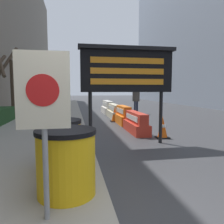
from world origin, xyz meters
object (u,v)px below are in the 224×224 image
warning_sign (44,105)px  jersey_barrier_red_striped (136,124)px  jersey_barrier_orange_near (123,116)px  jersey_barrier_cream (114,112)px  barrel_drum_foreground (66,162)px  barrel_drum_middle (59,145)px  message_board (127,71)px  traffic_cone_near (115,115)px  traffic_cone_mid (111,107)px  traffic_cone_far (163,127)px  pedestrian_worker (136,99)px  jersey_barrier_white (108,108)px  traffic_light_near_curb (89,73)px

warning_sign → jersey_barrier_red_striped: size_ratio=0.96×
jersey_barrier_orange_near → jersey_barrier_cream: jersey_barrier_orange_near is taller
barrel_drum_foreground → barrel_drum_middle: (-0.16, 0.98, 0.00)m
jersey_barrier_orange_near → message_board: bearing=-101.8°
traffic_cone_near → traffic_cone_mid: size_ratio=1.09×
barrel_drum_middle → traffic_cone_far: (3.13, 2.71, -0.25)m
message_board → warning_sign: bearing=-116.3°
pedestrian_worker → jersey_barrier_white: bearing=7.9°
traffic_light_near_curb → barrel_drum_middle: bearing=-96.0°
barrel_drum_middle → barrel_drum_foreground: bearing=-80.5°
traffic_cone_near → pedestrian_worker: 3.98m
message_board → jersey_barrier_white: (0.78, 8.44, -1.73)m
warning_sign → jersey_barrier_cream: (2.58, 9.69, -1.07)m
warning_sign → message_board: message_board is taller
traffic_light_near_curb → pedestrian_worker: 6.95m
jersey_barrier_orange_near → pedestrian_worker: pedestrian_worker is taller
warning_sign → jersey_barrier_red_striped: 6.03m
message_board → traffic_light_near_curb: (-0.08, 13.95, 1.01)m
traffic_cone_mid → traffic_cone_far: (0.14, -9.19, 0.03)m
jersey_barrier_cream → jersey_barrier_white: jersey_barrier_white is taller
jersey_barrier_red_striped → traffic_cone_near: 2.87m
warning_sign → jersey_barrier_white: (2.58, 12.08, -1.04)m
jersey_barrier_white → traffic_cone_near: bearing=-93.8°
jersey_barrier_white → traffic_cone_near: (-0.26, -3.89, -0.02)m
barrel_drum_middle → traffic_cone_mid: bearing=75.9°
warning_sign → jersey_barrier_cream: bearing=75.1°
barrel_drum_foreground → jersey_barrier_cream: 9.42m
barrel_drum_middle → jersey_barrier_cream: barrel_drum_middle is taller
jersey_barrier_orange_near → traffic_light_near_curb: size_ratio=0.39×
jersey_barrier_red_striped → jersey_barrier_orange_near: 2.03m
traffic_cone_mid → barrel_drum_middle: bearing=-104.1°
barrel_drum_middle → traffic_cone_near: bearing=71.0°
message_board → traffic_cone_far: bearing=24.4°
barrel_drum_foreground → traffic_light_near_curb: bearing=84.9°
traffic_cone_far → traffic_cone_mid: bearing=90.9°
message_board → jersey_barrier_cream: (0.78, 6.04, -1.76)m
jersey_barrier_cream → traffic_cone_far: size_ratio=3.07×
message_board → jersey_barrier_red_striped: 2.57m
traffic_light_near_curb → barrel_drum_foreground: bearing=-95.1°
jersey_barrier_red_striped → traffic_cone_far: size_ratio=2.67×
message_board → jersey_barrier_red_striped: bearing=65.4°
jersey_barrier_red_striped → traffic_cone_far: (0.59, -1.07, 0.02)m
jersey_barrier_orange_near → traffic_cone_near: bearing=107.4°
message_board → barrel_drum_foreground: bearing=-117.6°
warning_sign → traffic_cone_mid: warning_sign is taller
barrel_drum_foreground → jersey_barrier_white: 11.75m
jersey_barrier_red_striped → jersey_barrier_white: size_ratio=0.88×
traffic_cone_mid → pedestrian_worker: pedestrian_worker is taller
jersey_barrier_orange_near → traffic_cone_near: 0.86m
traffic_cone_near → traffic_cone_far: same height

